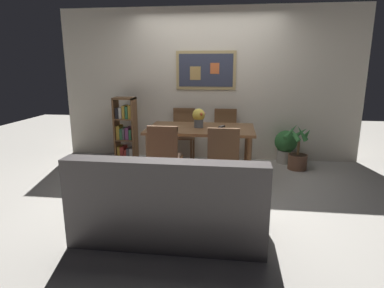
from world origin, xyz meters
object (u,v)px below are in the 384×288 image
object	(u,v)px
dining_table	(201,133)
dining_chair_near_left	(164,153)
leather_couch	(170,206)
flower_vase	(199,117)
potted_palm	(298,154)
bookshelf	(126,131)
tv_remote	(222,127)
dining_chair_far_right	(225,131)
dining_chair_near_right	(223,156)
potted_ivy	(286,145)
dining_chair_far_left	(183,130)

from	to	relation	value
dining_table	dining_chair_near_left	distance (m)	0.88
leather_couch	flower_vase	size ratio (longest dim) A/B	6.42
dining_table	potted_palm	bearing A→B (deg)	17.72
bookshelf	tv_remote	size ratio (longest dim) A/B	6.86
dining_chair_far_right	dining_chair_near_left	xyz separation A→B (m)	(-0.73, -1.55, 0.00)
dining_table	tv_remote	bearing A→B (deg)	10.96
flower_vase	dining_chair_near_right	bearing A→B (deg)	-64.48
dining_chair_near_left	potted_ivy	world-z (taller)	dining_chair_near_left
dining_table	potted_palm	distance (m)	1.64
dining_chair_far_right	potted_palm	distance (m)	1.24
dining_table	leather_couch	xyz separation A→B (m)	(-0.11, -1.85, -0.34)
dining_chair_far_right	potted_palm	size ratio (longest dim) A/B	1.23
bookshelf	potted_palm	bearing A→B (deg)	-3.63
dining_chair_near_left	dining_table	bearing A→B (deg)	63.73
leather_couch	potted_palm	bearing A→B (deg)	55.13
potted_ivy	dining_chair_far_right	bearing A→B (deg)	-176.66
leather_couch	potted_ivy	size ratio (longest dim) A/B	3.10
potted_ivy	tv_remote	distance (m)	1.39
dining_chair_near_left	potted_ivy	xyz separation A→B (m)	(1.76, 1.61, -0.23)
dining_chair_far_left	bookshelf	bearing A→B (deg)	-174.31
dining_table	leather_couch	world-z (taller)	leather_couch
dining_chair_far_left	bookshelf	xyz separation A→B (m)	(-1.01, -0.10, -0.01)
dining_table	bookshelf	distance (m)	1.55
dining_chair_far_right	dining_chair_far_left	bearing A→B (deg)	179.52
potted_ivy	flower_vase	bearing A→B (deg)	-150.30
potted_palm	dining_chair_near_right	bearing A→B (deg)	-131.39
dining_chair_far_left	tv_remote	bearing A→B (deg)	-45.87
dining_chair_far_left	dining_chair_near_left	world-z (taller)	same
leather_couch	potted_ivy	bearing A→B (deg)	60.95
bookshelf	tv_remote	world-z (taller)	bookshelf
dining_chair_far_right	leather_couch	size ratio (longest dim) A/B	0.51
dining_chair_near_left	potted_palm	world-z (taller)	dining_chair_near_left
dining_chair_far_left	flower_vase	world-z (taller)	flower_vase
potted_ivy	potted_palm	xyz separation A→B (m)	(0.14, -0.34, -0.05)
dining_chair_near_right	bookshelf	xyz separation A→B (m)	(-1.76, 1.49, -0.01)
potted_palm	bookshelf	bearing A→B (deg)	176.37
bookshelf	flower_vase	bearing A→B (deg)	-25.57
dining_chair_near_left	dining_chair_near_right	bearing A→B (deg)	-3.09
dining_chair_near_right	leather_couch	size ratio (longest dim) A/B	0.51
dining_table	dining_chair_far_left	size ratio (longest dim) A/B	1.72
dining_chair_near_right	potted_ivy	distance (m)	1.95
dining_chair_far_left	potted_ivy	distance (m)	1.78
bookshelf	potted_ivy	distance (m)	2.79
dining_table	dining_chair_near_left	bearing A→B (deg)	-116.27
potted_ivy	potted_palm	size ratio (longest dim) A/B	0.79
dining_chair_near_left	flower_vase	xyz separation A→B (m)	(0.35, 0.80, 0.36)
bookshelf	flower_vase	distance (m)	1.55
dining_chair_far_left	bookshelf	world-z (taller)	bookshelf
dining_table	dining_chair_near_right	world-z (taller)	dining_chair_near_right
dining_chair_near_right	dining_chair_near_left	world-z (taller)	same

